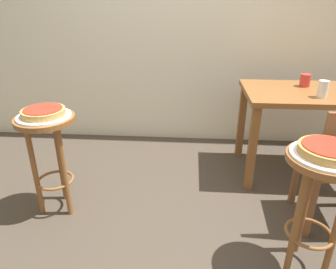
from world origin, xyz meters
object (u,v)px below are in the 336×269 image
Objects in this scene: pizza_foreground at (329,150)px; serving_plate_middle at (44,116)px; stool_middle at (49,143)px; pizza_middle at (43,112)px; serving_plate_foreground at (327,155)px; dining_table at (310,105)px; stool_foreground at (319,189)px; cup_far_edge at (305,80)px; cup_near_edge at (323,89)px.

serving_plate_middle is (-1.60, 0.41, -0.03)m from pizza_foreground.
stool_middle is 0.22m from pizza_middle.
dining_table is (0.29, 1.06, -0.10)m from serving_plate_foreground.
serving_plate_foreground is (-0.00, 0.00, 0.19)m from stool_foreground.
cup_far_edge is (0.26, 1.19, 0.04)m from pizza_foreground.
pizza_middle reaches higher than stool_foreground.
pizza_foreground reaches higher than dining_table.
stool_middle is at bearing 90.00° from serving_plate_middle.
serving_plate_foreground is 0.94m from cup_near_edge.
pizza_middle is (-0.00, -0.00, 0.22)m from stool_middle.
pizza_middle is (-0.00, -0.00, 0.03)m from serving_plate_middle.
cup_far_edge is (1.86, 0.78, 0.07)m from serving_plate_middle.
cup_near_edge reaches higher than stool_foreground.
dining_table is (0.29, 1.06, -0.13)m from pizza_foreground.
serving_plate_foreground is 0.03m from pizza_foreground.
serving_plate_middle is 2.71× the size of cup_near_edge.
stool_middle is (-1.60, 0.41, 0.00)m from stool_foreground.
serving_plate_foreground reaches higher than stool_middle.
pizza_middle is (-1.60, 0.41, 0.03)m from serving_plate_foreground.
serving_plate_foreground is 1.65m from pizza_middle.
pizza_foreground is 0.27× the size of dining_table.
pizza_middle is 0.26× the size of dining_table.
dining_table reaches higher than stool_foreground.
serving_plate_foreground is at bearing -108.07° from cup_near_edge.
stool_foreground is 0.19m from serving_plate_foreground.
pizza_middle reaches higher than serving_plate_foreground.
dining_table reaches higher than serving_plate_foreground.
serving_plate_foreground and serving_plate_middle have the same top height.
stool_foreground and stool_middle have the same top height.
stool_foreground is at bearing -14.41° from stool_middle.
dining_table is at bearing 18.93° from serving_plate_middle.
serving_plate_foreground is 1.66m from stool_middle.
cup_far_edge is (-0.03, 0.30, -0.01)m from cup_near_edge.
stool_middle is 7.02× the size of cup_far_edge.
serving_plate_middle is at bearing -165.75° from cup_near_edge.
serving_plate_middle is 2.00m from dining_table.
cup_far_edge is at bearing 77.52° from stool_foreground.
pizza_foreground is 0.40× the size of stool_middle.
pizza_middle reaches higher than dining_table.
stool_middle is at bearing 165.59° from stool_foreground.
serving_plate_foreground is at bearing 0.00° from pizza_foreground.
cup_near_edge is (1.89, 0.48, 0.05)m from pizza_middle.
serving_plate_middle is at bearing 165.59° from stool_foreground.
serving_plate_middle is at bearing -157.28° from cup_far_edge.
serving_plate_foreground is 1.24× the size of pizza_foreground.
pizza_middle is at bearing -161.07° from dining_table.
dining_table is 0.21m from cup_far_edge.
pizza_foreground is at bearing 180.00° from serving_plate_foreground.
dining_table is 8.44× the size of cup_near_edge.
stool_foreground is 1.66m from serving_plate_middle.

